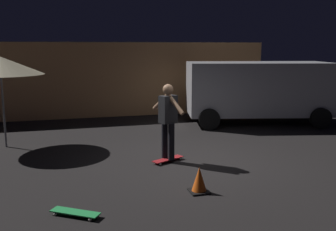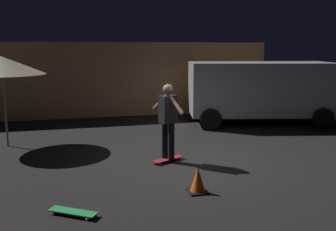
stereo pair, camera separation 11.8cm
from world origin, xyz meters
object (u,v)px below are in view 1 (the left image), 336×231
at_px(skater, 168,116).
at_px(traffic_cone, 199,181).
at_px(skateboard_spare, 75,213).
at_px(parked_van, 258,89).
at_px(patio_umbrella, 0,66).
at_px(skateboard_ridden, 168,159).

xyz_separation_m(skater, traffic_cone, (0.05, -1.89, -0.83)).
bearing_deg(skateboard_spare, parked_van, 43.09).
xyz_separation_m(patio_umbrella, traffic_cone, (3.71, -4.23, -1.86)).
height_order(parked_van, skater, parked_van).
bearing_deg(traffic_cone, skateboard_spare, -169.14).
distance_m(skateboard_ridden, skater, 0.98).
height_order(parked_van, skateboard_spare, parked_van).
bearing_deg(parked_van, skater, -139.59).
xyz_separation_m(skateboard_ridden, traffic_cone, (0.05, -1.89, 0.16)).
bearing_deg(parked_van, traffic_cone, -126.86).
xyz_separation_m(skateboard_spare, skater, (2.10, 2.30, 0.98)).
relative_size(skateboard_ridden, skateboard_spare, 1.04).
height_order(skateboard_spare, skater, skater).
relative_size(skateboard_spare, traffic_cone, 1.65).
height_order(patio_umbrella, traffic_cone, patio_umbrella).
distance_m(patio_umbrella, skateboard_ridden, 4.79).
bearing_deg(skateboard_spare, skater, 47.67).
bearing_deg(parked_van, skateboard_ridden, -139.59).
height_order(patio_umbrella, skater, patio_umbrella).
relative_size(skater, traffic_cone, 3.63).
height_order(skateboard_ridden, traffic_cone, traffic_cone).
bearing_deg(parked_van, patio_umbrella, -171.82).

